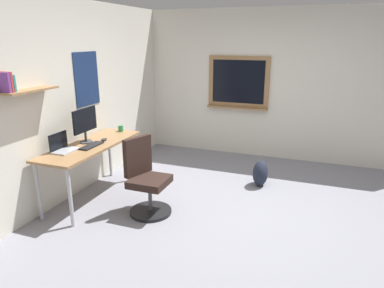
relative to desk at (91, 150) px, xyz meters
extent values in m
plane|color=gray|center=(0.16, -2.08, -0.68)|extent=(5.20, 5.20, 0.00)
cube|color=silver|center=(0.16, 0.37, 0.62)|extent=(5.00, 0.10, 2.60)
cube|color=#997047|center=(-0.68, 0.22, 0.87)|extent=(0.68, 0.20, 0.02)
cube|color=navy|center=(0.45, 0.31, 0.87)|extent=(0.52, 0.01, 0.74)
cube|color=#7A3D99|center=(-0.97, 0.24, 0.98)|extent=(0.03, 0.14, 0.21)
cube|color=#C63833|center=(-0.94, 0.24, 0.98)|extent=(0.02, 0.14, 0.21)
cube|color=teal|center=(-0.91, 0.24, 0.97)|extent=(0.03, 0.14, 0.18)
cube|color=silver|center=(2.61, -2.08, 0.62)|extent=(0.10, 5.00, 2.60)
cube|color=#997047|center=(2.55, -1.36, 0.67)|extent=(0.04, 1.10, 0.90)
cube|color=black|center=(2.53, -1.36, 0.67)|extent=(0.01, 0.94, 0.76)
cube|color=#997047|center=(2.50, -1.36, 0.20)|extent=(0.12, 1.10, 0.03)
cube|color=#997047|center=(0.00, 0.00, 0.06)|extent=(1.62, 0.58, 0.03)
cylinder|color=#B7B7BC|center=(-0.75, -0.23, -0.32)|extent=(0.04, 0.04, 0.73)
cylinder|color=#B7B7BC|center=(0.75, -0.23, -0.32)|extent=(0.04, 0.04, 0.73)
cylinder|color=#B7B7BC|center=(-0.75, 0.23, -0.32)|extent=(0.04, 0.04, 0.73)
cylinder|color=#B7B7BC|center=(0.75, 0.23, -0.32)|extent=(0.04, 0.04, 0.73)
cylinder|color=black|center=(-0.15, -0.93, -0.66)|extent=(0.52, 0.52, 0.04)
cylinder|color=#4C4C51|center=(-0.15, -0.93, -0.47)|extent=(0.05, 0.05, 0.34)
cube|color=black|center=(-0.15, -0.93, -0.26)|extent=(0.44, 0.44, 0.09)
cube|color=black|center=(-0.08, -0.74, 0.03)|extent=(0.40, 0.20, 0.48)
cube|color=#ADAFB5|center=(-0.36, 0.10, 0.09)|extent=(0.31, 0.21, 0.02)
cube|color=black|center=(-0.36, 0.20, 0.20)|extent=(0.31, 0.01, 0.21)
cylinder|color=#38383D|center=(0.04, 0.10, 0.08)|extent=(0.17, 0.17, 0.01)
cylinder|color=#38383D|center=(0.04, 0.10, 0.16)|extent=(0.03, 0.03, 0.14)
cube|color=black|center=(0.04, 0.09, 0.39)|extent=(0.46, 0.02, 0.31)
cube|color=black|center=(-0.08, -0.07, 0.09)|extent=(0.37, 0.13, 0.02)
ellipsoid|color=#262628|center=(0.20, -0.07, 0.09)|extent=(0.10, 0.06, 0.03)
cylinder|color=#338C4C|center=(0.71, -0.02, 0.12)|extent=(0.08, 0.08, 0.09)
ellipsoid|color=#1E2333|center=(1.20, -2.06, -0.49)|extent=(0.32, 0.22, 0.38)
camera|label=1|loc=(-3.66, -2.79, 1.42)|focal=32.73mm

